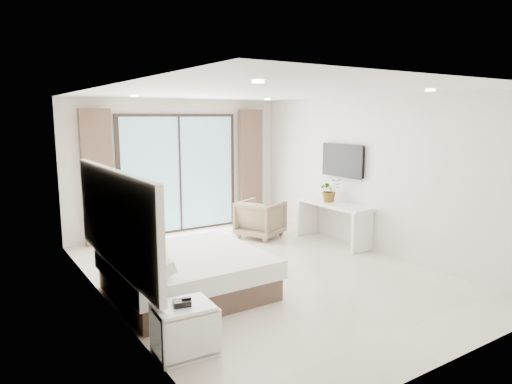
% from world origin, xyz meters
% --- Properties ---
extents(ground, '(6.20, 6.20, 0.00)m').
position_xyz_m(ground, '(0.00, 0.00, 0.00)').
color(ground, beige).
rests_on(ground, ground).
extents(room_shell, '(4.62, 6.22, 2.72)m').
position_xyz_m(room_shell, '(-0.20, 0.75, 1.58)').
color(room_shell, silver).
rests_on(room_shell, ground).
extents(bed, '(1.94, 1.85, 0.68)m').
position_xyz_m(bed, '(-1.34, -0.12, 0.29)').
color(bed, brown).
rests_on(bed, ground).
extents(nightstand, '(0.60, 0.51, 0.51)m').
position_xyz_m(nightstand, '(-2.02, -1.54, 0.26)').
color(nightstand, white).
rests_on(nightstand, ground).
extents(phone, '(0.20, 0.17, 0.06)m').
position_xyz_m(phone, '(-2.04, -1.56, 0.55)').
color(phone, black).
rests_on(phone, nightstand).
extents(console_desk, '(0.51, 1.64, 0.77)m').
position_xyz_m(console_desk, '(2.04, 0.68, 0.57)').
color(console_desk, white).
rests_on(console_desk, ground).
extents(plant, '(0.51, 0.54, 0.35)m').
position_xyz_m(plant, '(2.04, 0.80, 0.94)').
color(plant, '#33662D').
rests_on(plant, console_desk).
extents(armchair, '(0.99, 1.01, 0.80)m').
position_xyz_m(armchair, '(1.13, 1.78, 0.40)').
color(armchair, '#968062').
rests_on(armchair, ground).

